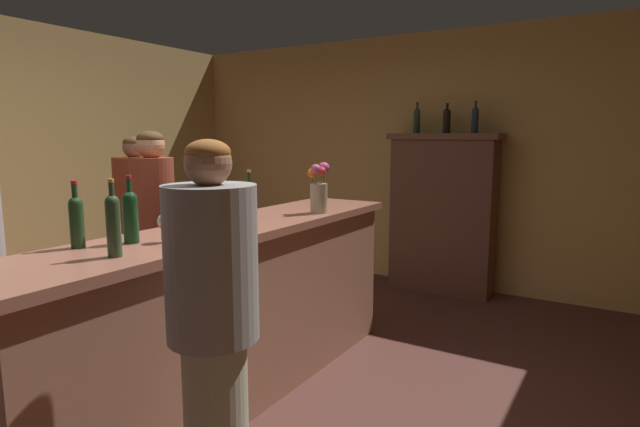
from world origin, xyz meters
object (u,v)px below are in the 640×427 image
object	(u,v)px
wine_bottle_riesling	(130,214)
wine_bottle_pinot	(249,198)
wine_bottle_merlot	(77,219)
display_bottle_midleft	(447,120)
display_cabinet	(442,210)
display_bottle_center	(475,119)
bartender	(213,326)
flower_arrangement	(319,189)
wine_glass_rear	(165,223)
bar_counter	(229,313)
patron_by_cabinet	(138,222)
display_bottle_left	(417,120)
patron_redhead	(155,227)
wine_glass_front	(197,220)
wine_bottle_rose	(113,223)
wine_glass_mid	(207,208)
cheese_plate	(185,226)

from	to	relation	value
wine_bottle_riesling	wine_bottle_pinot	bearing A→B (deg)	91.02
wine_bottle_merlot	display_bottle_midleft	distance (m)	3.72
display_cabinet	wine_bottle_pinot	size ratio (longest dim) A/B	5.25
wine_bottle_pinot	wine_bottle_merlot	world-z (taller)	wine_bottle_merlot
display_bottle_center	bartender	bearing A→B (deg)	-89.87
flower_arrangement	wine_glass_rear	bearing A→B (deg)	-95.66
bar_counter	patron_by_cabinet	bearing A→B (deg)	158.04
flower_arrangement	patron_by_cabinet	world-z (taller)	patron_by_cabinet
bar_counter	display_bottle_center	distance (m)	3.14
display_bottle_left	display_bottle_center	distance (m)	0.59
display_bottle_center	bar_counter	bearing A→B (deg)	-103.06
wine_glass_rear	patron_redhead	world-z (taller)	patron_redhead
flower_arrangement	display_bottle_left	distance (m)	2.16
wine_glass_front	flower_arrangement	bearing A→B (deg)	88.74
wine_bottle_rose	flower_arrangement	bearing A→B (deg)	87.39
wine_bottle_pinot	wine_glass_rear	xyz separation A→B (m)	(0.15, -0.82, -0.03)
wine_glass_rear	patron_by_cabinet	distance (m)	2.02
wine_bottle_riesling	wine_glass_mid	xyz separation A→B (m)	(-0.04, 0.56, -0.04)
wine_bottle_riesling	wine_glass_mid	world-z (taller)	wine_bottle_riesling
flower_arrangement	wine_glass_mid	bearing A→B (deg)	-110.71
wine_bottle_merlot	display_bottle_center	distance (m)	3.77
wine_bottle_riesling	display_bottle_center	size ratio (longest dim) A/B	1.09
wine_bottle_rose	bar_counter	bearing A→B (deg)	97.21
wine_bottle_riesling	wine_bottle_rose	distance (m)	0.29
wine_bottle_rose	display_bottle_left	world-z (taller)	display_bottle_left
display_bottle_center	patron_by_cabinet	bearing A→B (deg)	-135.80
wine_glass_front	patron_redhead	world-z (taller)	patron_redhead
wine_bottle_pinot	wine_glass_front	world-z (taller)	wine_bottle_pinot
bar_counter	display_bottle_midleft	distance (m)	3.09
bar_counter	wine_bottle_riesling	size ratio (longest dim) A/B	8.84
display_cabinet	wine_glass_front	bearing A→B (deg)	-93.79
wine_bottle_pinot	patron_by_cabinet	distance (m)	1.56
display_bottle_center	patron_redhead	world-z (taller)	display_bottle_center
bar_counter	wine_bottle_riesling	xyz separation A→B (m)	(-0.08, -0.61, 0.67)
bar_counter	patron_by_cabinet	distance (m)	1.74
wine_glass_front	wine_glass_rear	size ratio (longest dim) A/B	0.97
display_bottle_left	flower_arrangement	bearing A→B (deg)	-86.91
flower_arrangement	display_bottle_left	xyz separation A→B (m)	(-0.11, 2.09, 0.53)
display_cabinet	patron_redhead	xyz separation A→B (m)	(-1.41, -2.47, 0.07)
wine_glass_mid	wine_glass_rear	bearing A→B (deg)	-69.81
wine_bottle_rose	display_bottle_midleft	size ratio (longest dim) A/B	1.16
wine_glass_front	display_bottle_midleft	world-z (taller)	display_bottle_midleft
wine_glass_front	cheese_plate	distance (m)	0.43
display_bottle_center	patron_redhead	distance (m)	3.11
wine_bottle_merlot	flower_arrangement	size ratio (longest dim) A/B	0.92
wine_glass_rear	cheese_plate	distance (m)	0.45
cheese_plate	wine_bottle_merlot	bearing A→B (deg)	-90.25
wine_bottle_merlot	display_bottle_center	xyz separation A→B (m)	(0.85, 3.63, 0.55)
display_cabinet	bartender	bearing A→B (deg)	-85.34
bar_counter	cheese_plate	xyz separation A→B (m)	(-0.19, -0.14, 0.53)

